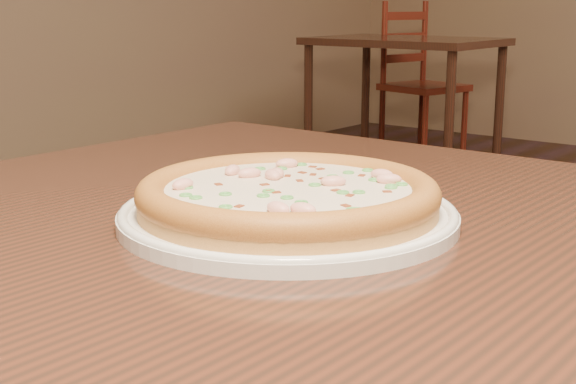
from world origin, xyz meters
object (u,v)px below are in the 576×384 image
Objects in this scene: pizza at (288,195)px; chair_a at (418,85)px; bg_table_left at (405,55)px; plate at (288,214)px; hero_table at (424,337)px.

pizza is 4.38m from chair_a.
pizza is 0.28× the size of bg_table_left.
chair_a is (-2.05, 3.86, -0.32)m from plate.
hero_table is 3.80× the size of plate.
pizza reaches higher than plate.
plate is at bearing -62.05° from chair_a.
chair_a is at bearing 119.64° from hero_table.
pizza is at bearing 102.26° from plate.
hero_table is at bearing 22.56° from pizza.
hero_table is 1.20× the size of bg_table_left.
bg_table_left is (-1.88, 3.41, -0.12)m from pizza.
chair_a is at bearing 109.97° from bg_table_left.
bg_table_left is at bearing 118.93° from plate.
pizza is (-0.12, -0.05, 0.13)m from hero_table.
hero_table is 3.91m from bg_table_left.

